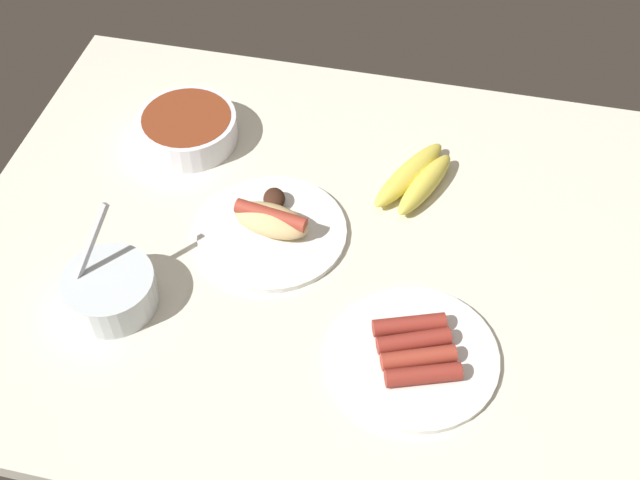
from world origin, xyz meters
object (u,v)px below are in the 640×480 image
object	(u,v)px
banana_bunch	(416,179)
bowl_coleslaw	(110,289)
plate_hotdog_assembled	(272,226)
bowl_chili	(188,127)
plate_sausages	(415,354)

from	to	relation	value
banana_bunch	bowl_coleslaw	xyz separation A→B (cm)	(40.60, 33.76, 1.35)
plate_hotdog_assembled	bowl_chili	world-z (taller)	plate_hotdog_assembled
plate_hotdog_assembled	bowl_chili	xyz separation A→B (cm)	(20.03, -17.94, 1.23)
banana_bunch	bowl_chili	xyz separation A→B (cm)	(41.05, -2.74, 1.00)
bowl_chili	bowl_coleslaw	distance (cm)	36.50
bowl_chili	plate_hotdog_assembled	bearing A→B (deg)	138.14
bowl_chili	plate_sausages	bearing A→B (deg)	141.68
banana_bunch	plate_hotdog_assembled	bearing A→B (deg)	35.88
plate_sausages	bowl_chili	distance (cm)	58.50
bowl_coleslaw	plate_sausages	bearing A→B (deg)	-179.69
plate_sausages	bowl_coleslaw	xyz separation A→B (cm)	(45.43, 0.24, 2.22)
banana_bunch	bowl_chili	world-z (taller)	bowl_chili
banana_bunch	plate_hotdog_assembled	world-z (taller)	plate_hotdog_assembled
banana_bunch	bowl_coleslaw	distance (cm)	52.82
banana_bunch	bowl_chili	distance (cm)	41.15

